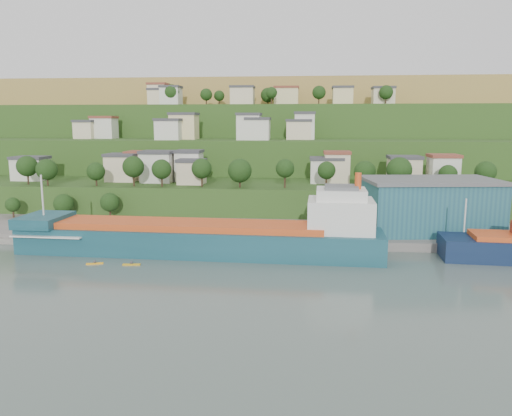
# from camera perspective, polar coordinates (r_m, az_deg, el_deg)

# --- Properties ---
(ground) EXTENTS (500.00, 500.00, 0.00)m
(ground) POSITION_cam_1_polar(r_m,az_deg,el_deg) (99.59, -5.19, -6.65)
(ground) COLOR #4C5C55
(ground) RESTS_ON ground
(quay) EXTENTS (220.00, 26.00, 4.00)m
(quay) POSITION_cam_1_polar(r_m,az_deg,el_deg) (125.02, 6.30, -3.28)
(quay) COLOR slate
(quay) RESTS_ON ground
(pebble_beach) EXTENTS (40.00, 18.00, 2.40)m
(pebble_beach) POSITION_cam_1_polar(r_m,az_deg,el_deg) (139.84, -26.14, -2.84)
(pebble_beach) COLOR slate
(pebble_beach) RESTS_ON ground
(hillside) EXTENTS (360.00, 211.09, 96.00)m
(hillside) POSITION_cam_1_polar(r_m,az_deg,el_deg) (264.62, 1.62, 3.68)
(hillside) COLOR #284719
(hillside) RESTS_ON ground
(cargo_ship_near) EXTENTS (78.75, 14.87, 20.15)m
(cargo_ship_near) POSITION_cam_1_polar(r_m,az_deg,el_deg) (108.10, -5.25, -3.58)
(cargo_ship_near) COLOR #133D48
(cargo_ship_near) RESTS_ON ground
(warehouse) EXTENTS (33.15, 22.75, 12.80)m
(warehouse) POSITION_cam_1_polar(r_m,az_deg,el_deg) (127.28, 19.21, 0.34)
(warehouse) COLOR #215264
(warehouse) RESTS_ON quay
(caravan) EXTENTS (6.09, 4.10, 2.63)m
(caravan) POSITION_cam_1_polar(r_m,az_deg,el_deg) (136.63, -23.54, -1.85)
(caravan) COLOR white
(caravan) RESTS_ON pebble_beach
(dinghy) EXTENTS (4.87, 3.26, 0.91)m
(dinghy) POSITION_cam_1_polar(r_m,az_deg,el_deg) (135.49, -23.43, -2.30)
(dinghy) COLOR silver
(dinghy) RESTS_ON pebble_beach
(kayak_orange) EXTENTS (3.35, 1.61, 0.83)m
(kayak_orange) POSITION_cam_1_polar(r_m,az_deg,el_deg) (105.70, -17.96, -5.99)
(kayak_orange) COLOR #FBA616
(kayak_orange) RESTS_ON ground
(kayak_yellow) EXTENTS (3.56, 1.02, 0.88)m
(kayak_yellow) POSITION_cam_1_polar(r_m,az_deg,el_deg) (102.96, -14.04, -6.21)
(kayak_yellow) COLOR gold
(kayak_yellow) RESTS_ON ground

